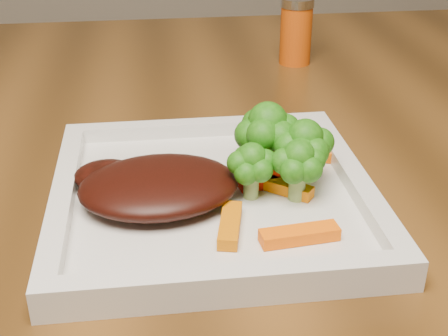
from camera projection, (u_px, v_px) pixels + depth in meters
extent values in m
cube|color=silver|center=(213.00, 200.00, 0.54)|extent=(0.27, 0.27, 0.01)
ellipsoid|color=black|center=(159.00, 186.00, 0.52)|extent=(0.14, 0.12, 0.03)
cube|color=#FF6304|center=(299.00, 235.00, 0.47)|extent=(0.06, 0.02, 0.01)
cube|color=#CF6803|center=(230.00, 225.00, 0.48)|extent=(0.03, 0.06, 0.01)
cube|color=#E15D03|center=(312.00, 154.00, 0.59)|extent=(0.06, 0.03, 0.01)
cube|color=orange|center=(285.00, 187.00, 0.54)|extent=(0.05, 0.04, 0.01)
cube|color=red|center=(273.00, 179.00, 0.55)|extent=(0.06, 0.03, 0.01)
cylinder|color=#C6490B|center=(296.00, 31.00, 0.87)|extent=(0.06, 0.06, 0.09)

